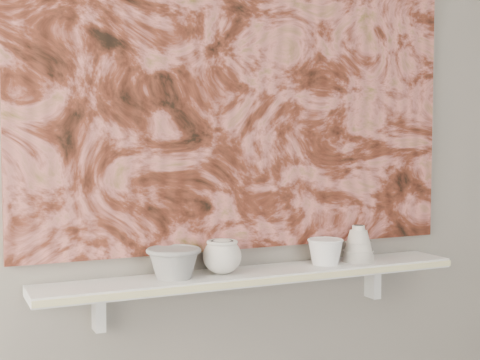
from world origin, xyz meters
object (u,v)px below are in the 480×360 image
bowl_white (325,251)px  shelf (257,275)px  painting (247,78)px  bowl_grey (174,262)px  bell_vessel (358,243)px  cup_cream (222,256)px

bowl_white → shelf: bearing=180.0°
shelf → painting: painting is taller
bowl_grey → bowl_white: size_ratio=1.38×
bell_vessel → bowl_white: (-0.13, 0.00, -0.02)m
painting → shelf: bearing=-90.0°
painting → cup_cream: 0.57m
shelf → painting: bearing=90.0°
bowl_grey → cup_cream: bearing=0.0°
bowl_grey → bell_vessel: size_ratio=1.34×
painting → bowl_grey: bearing=-163.9°
shelf → bowl_grey: size_ratio=8.49×
bowl_grey → cup_cream: cup_cream is taller
painting → bowl_white: (0.25, -0.08, -0.57)m
painting → bell_vessel: bearing=-11.9°
painting → cup_cream: painting is taller
painting → bowl_white: 0.62m
cup_cream → bowl_grey: bearing=180.0°
painting → bowl_grey: size_ratio=9.09×
bell_vessel → bowl_white: bearing=180.0°
painting → bell_vessel: painting is taller
shelf → cup_cream: (-0.12, 0.00, 0.07)m
painting → bowl_grey: (-0.28, -0.08, -0.56)m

